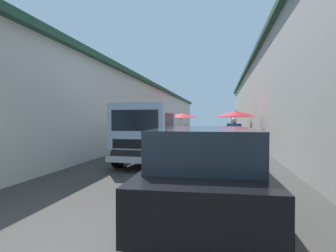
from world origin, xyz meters
TOP-DOWN VIEW (x-y plane):
  - ground at (13.50, 0.00)m, footprint 90.00×90.00m
  - building_left_whitewash at (15.75, 7.00)m, footprint 49.80×7.50m
  - building_right_concrete at (15.75, -7.00)m, footprint 49.80×7.50m
  - fruit_stall_near_right at (17.78, -2.14)m, footprint 2.45×2.45m
  - fruit_stall_far_right at (12.18, -2.21)m, footprint 2.20×2.20m
  - fruit_stall_far_left at (19.52, 1.76)m, footprint 2.80×2.80m
  - hatchback_car at (1.77, -1.16)m, footprint 3.97×2.03m
  - delivery_truck at (6.29, 1.01)m, footprint 5.01×2.18m
  - vendor_by_crates at (7.97, -1.89)m, footprint 0.44×0.55m
  - vendor_in_shade at (16.84, 1.43)m, footprint 0.67×0.23m
  - parked_scooter at (11.50, 2.27)m, footprint 1.69×0.34m

SIDE VIEW (x-z plane):
  - ground at x=13.50m, z-range 0.00..0.00m
  - parked_scooter at x=11.50m, z-range -0.12..1.02m
  - hatchback_car at x=1.77m, z-range 0.01..1.46m
  - vendor_by_crates at x=7.97m, z-range 0.13..1.77m
  - vendor_in_shade at x=16.84m, z-range 0.14..1.84m
  - delivery_truck at x=6.29m, z-range 0.00..2.08m
  - fruit_stall_far_right at x=12.18m, z-range 0.51..2.62m
  - fruit_stall_near_right at x=17.78m, z-range 0.55..2.68m
  - fruit_stall_far_left at x=19.52m, z-range 0.59..2.73m
  - building_left_whitewash at x=15.75m, z-range 0.01..4.19m
  - building_right_concrete at x=15.75m, z-range 0.01..5.73m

